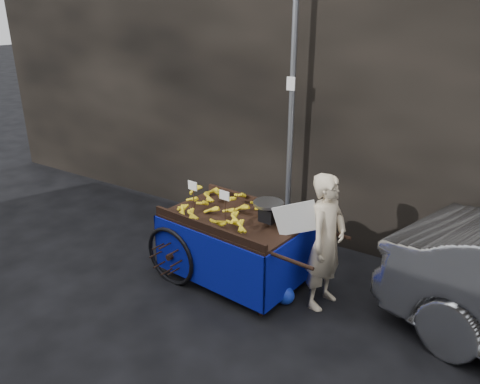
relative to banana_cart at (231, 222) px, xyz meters
The scene contains 6 objects.
ground 0.81m from the banana_cart, behind, with size 80.00×80.00×0.00m, color black.
building_wall 3.10m from the banana_cart, 84.52° to the left, with size 13.50×2.00×5.00m.
street_pole 1.77m from the banana_cart, 83.10° to the left, with size 0.12×0.10×4.00m.
banana_cart is the anchor object (origin of this frame).
vendor 1.26m from the banana_cart, ahead, with size 0.83×0.65×1.66m.
plastic_bag 1.12m from the banana_cart, ahead, with size 0.26×0.21×0.23m, color blue.
Camera 1 is at (3.18, -4.44, 3.36)m, focal length 35.00 mm.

